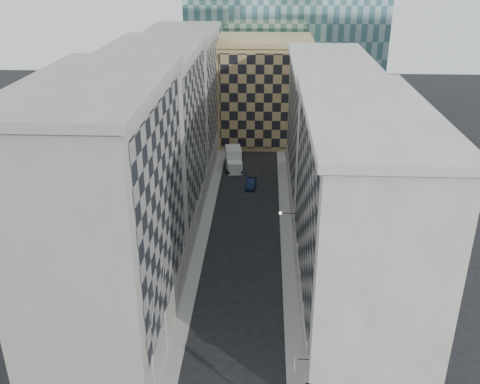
% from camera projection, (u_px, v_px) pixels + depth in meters
% --- Properties ---
extents(sidewalk_west, '(1.50, 100.00, 0.15)m').
position_uv_depth(sidewalk_west, '(203.00, 234.00, 67.44)').
color(sidewalk_west, gray).
rests_on(sidewalk_west, ground).
extents(sidewalk_east, '(1.50, 100.00, 0.15)m').
position_uv_depth(sidewalk_east, '(286.00, 236.00, 66.97)').
color(sidewalk_east, gray).
rests_on(sidewalk_east, ground).
extents(bldg_left_a, '(10.80, 22.80, 23.70)m').
position_uv_depth(bldg_left_a, '(109.00, 218.00, 45.56)').
color(bldg_left_a, gray).
rests_on(bldg_left_a, ground).
extents(bldg_left_b, '(10.80, 22.80, 22.70)m').
position_uv_depth(bldg_left_b, '(158.00, 141.00, 65.81)').
color(bldg_left_b, gray).
rests_on(bldg_left_b, ground).
extents(bldg_left_c, '(10.80, 22.80, 21.70)m').
position_uv_depth(bldg_left_c, '(184.00, 100.00, 86.05)').
color(bldg_left_c, gray).
rests_on(bldg_left_c, ground).
extents(bldg_right_a, '(10.80, 26.80, 20.70)m').
position_uv_depth(bldg_right_a, '(357.00, 218.00, 48.86)').
color(bldg_right_a, '#ABA69D').
rests_on(bldg_right_a, ground).
extents(bldg_right_b, '(10.80, 28.80, 19.70)m').
position_uv_depth(bldg_right_b, '(327.00, 132.00, 73.65)').
color(bldg_right_b, '#ABA69D').
rests_on(bldg_right_b, ground).
extents(tan_block, '(16.80, 14.80, 18.80)m').
position_uv_depth(tan_block, '(264.00, 90.00, 97.80)').
color(tan_block, tan).
rests_on(tan_block, ground).
extents(flagpoles_left, '(0.10, 6.33, 2.33)m').
position_uv_depth(flagpoles_left, '(158.00, 291.00, 42.35)').
color(flagpoles_left, gray).
rests_on(flagpoles_left, ground).
extents(bracket_lamp, '(1.98, 0.36, 0.36)m').
position_uv_depth(bracket_lamp, '(282.00, 213.00, 59.03)').
color(bracket_lamp, black).
rests_on(bracket_lamp, ground).
extents(box_truck, '(3.22, 6.26, 3.28)m').
position_uv_depth(box_truck, '(234.00, 160.00, 87.55)').
color(box_truck, silver).
rests_on(box_truck, ground).
extents(dark_car, '(1.65, 3.98, 1.28)m').
position_uv_depth(dark_car, '(251.00, 183.00, 80.80)').
color(dark_car, '#101A3B').
rests_on(dark_car, ground).
extents(shop_sign, '(1.16, 0.75, 0.83)m').
position_uv_depth(shop_sign, '(295.00, 363.00, 40.85)').
color(shop_sign, black).
rests_on(shop_sign, ground).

